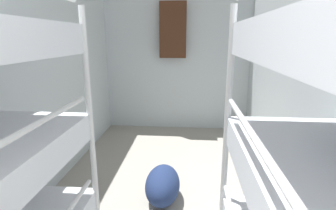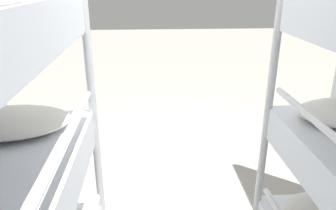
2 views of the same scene
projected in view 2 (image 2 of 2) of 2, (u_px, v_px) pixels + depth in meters
name	position (u px, v px, depth m)	size (l,w,h in m)	color
ground_plane	(173.00, 200.00, 2.77)	(20.00, 20.00, 0.00)	gray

